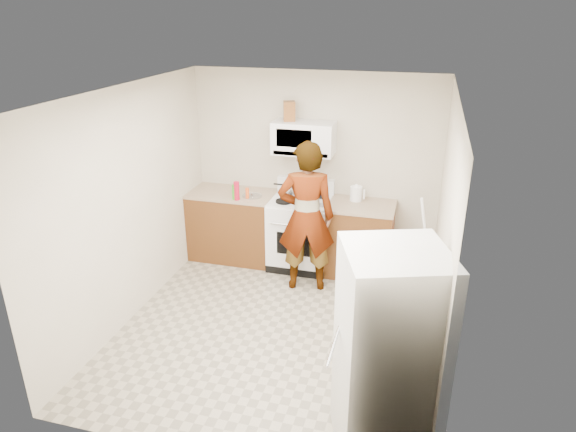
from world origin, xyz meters
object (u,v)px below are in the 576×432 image
(microwave, at_px, (304,138))
(person, at_px, (306,217))
(saucepan, at_px, (294,189))
(kettle, at_px, (356,194))
(fridge, at_px, (388,356))
(gas_range, at_px, (300,231))

(microwave, height_order, person, microwave)
(saucepan, bearing_deg, microwave, 3.44)
(microwave, height_order, kettle, microwave)
(microwave, bearing_deg, saucepan, -176.56)
(person, xyz_separation_m, fridge, (1.15, -2.26, -0.07))
(kettle, bearing_deg, gas_range, 170.16)
(gas_range, bearing_deg, person, -69.55)
(person, height_order, kettle, person)
(person, bearing_deg, microwave, -86.56)
(person, height_order, saucepan, person)
(gas_range, relative_size, kettle, 6.21)
(gas_range, distance_m, person, 0.71)
(fridge, relative_size, kettle, 9.34)
(gas_range, xyz_separation_m, saucepan, (-0.12, 0.12, 0.54))
(fridge, height_order, kettle, fridge)
(person, height_order, fridge, person)
(fridge, xyz_separation_m, kettle, (-0.67, 2.94, 0.18))
(person, bearing_deg, fridge, 103.74)
(person, distance_m, kettle, 0.84)
(person, relative_size, saucepan, 7.43)
(microwave, xyz_separation_m, person, (0.20, -0.66, -0.78))
(gas_range, xyz_separation_m, kettle, (0.68, 0.14, 0.54))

